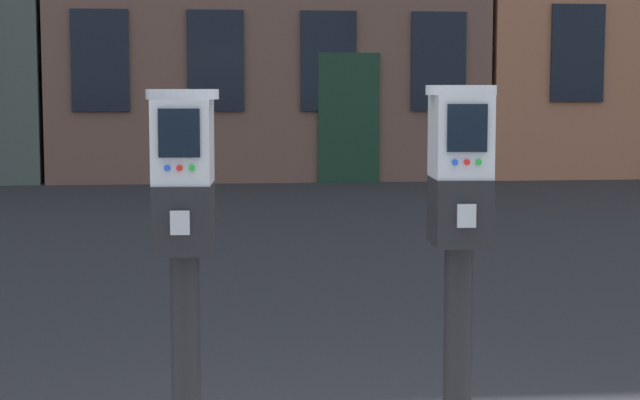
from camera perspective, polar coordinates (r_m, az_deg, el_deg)
name	(u,v)px	position (r m, az deg, el deg)	size (l,w,h in m)	color
parking_meter_near_kerb	(184,232)	(3.21, -7.29, -1.69)	(0.23, 0.26, 1.37)	black
parking_meter_twin_adjacent	(459,225)	(3.30, 7.47, -1.33)	(0.23, 0.26, 1.38)	black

